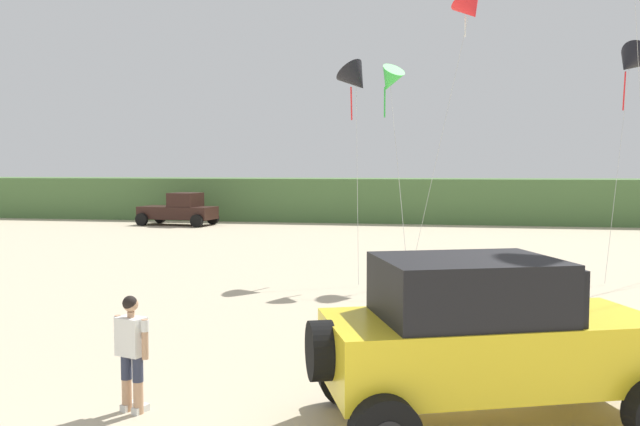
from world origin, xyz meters
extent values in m
cube|color=#4C703D|center=(2.53, 38.40, 1.39)|extent=(90.00, 6.07, 2.79)
cube|color=yellow|center=(3.15, 4.07, 1.01)|extent=(4.76, 3.24, 0.90)
cube|color=yellow|center=(4.70, 4.63, 1.38)|extent=(1.61, 1.97, 0.12)
cube|color=black|center=(2.82, 3.95, 1.86)|extent=(2.76, 2.44, 0.80)
cube|color=black|center=(3.94, 4.36, 1.82)|extent=(0.67, 1.60, 0.72)
cylinder|color=black|center=(0.97, 3.27, 1.11)|extent=(0.55, 0.83, 0.77)
cylinder|color=black|center=(4.44, 5.63, 0.42)|extent=(0.89, 0.57, 0.84)
cylinder|color=black|center=(4.44, 5.63, 0.42)|extent=(0.46, 0.43, 0.38)
cylinder|color=black|center=(1.15, 4.44, 0.42)|extent=(0.89, 0.57, 0.84)
cylinder|color=black|center=(1.15, 4.44, 0.42)|extent=(0.46, 0.43, 0.38)
cylinder|color=tan|center=(-1.89, 3.60, 0.25)|extent=(0.14, 0.14, 0.49)
cylinder|color=#2D3347|center=(-1.89, 3.60, 0.64)|extent=(0.15, 0.15, 0.36)
cube|color=silver|center=(-1.88, 3.64, 0.05)|extent=(0.19, 0.28, 0.10)
cylinder|color=tan|center=(-1.68, 3.54, 0.25)|extent=(0.14, 0.14, 0.49)
cylinder|color=#2D3347|center=(-1.68, 3.54, 0.64)|extent=(0.15, 0.15, 0.36)
cube|color=silver|center=(-1.67, 3.57, 0.05)|extent=(0.19, 0.28, 0.10)
cube|color=silver|center=(-1.79, 3.57, 1.09)|extent=(0.46, 0.37, 0.54)
cylinder|color=tan|center=(-2.03, 3.65, 1.08)|extent=(0.09, 0.09, 0.56)
cylinder|color=silver|center=(-2.03, 3.65, 1.27)|extent=(0.11, 0.11, 0.16)
cylinder|color=tan|center=(-1.55, 3.49, 1.08)|extent=(0.09, 0.09, 0.56)
cylinder|color=silver|center=(-1.55, 3.49, 1.27)|extent=(0.11, 0.11, 0.16)
cylinder|color=tan|center=(-1.79, 3.57, 1.40)|extent=(0.10, 0.10, 0.08)
sphere|color=tan|center=(-1.79, 3.57, 1.54)|extent=(0.21, 0.21, 0.21)
sphere|color=black|center=(-1.79, 3.56, 1.56)|extent=(0.21, 0.21, 0.21)
cube|color=black|center=(-13.11, 32.32, 0.76)|extent=(4.80, 2.45, 0.76)
cube|color=black|center=(-12.56, 32.25, 1.56)|extent=(1.81, 1.98, 0.84)
cylinder|color=black|center=(-11.15, 33.13, 0.38)|extent=(0.79, 0.35, 0.76)
cylinder|color=black|center=(-11.40, 31.05, 0.38)|extent=(0.79, 0.35, 0.76)
cylinder|color=black|center=(-14.82, 33.58, 0.38)|extent=(0.79, 0.35, 0.76)
cylinder|color=black|center=(-15.07, 31.50, 0.38)|extent=(0.79, 0.35, 0.76)
cone|color=black|center=(-0.17, 16.09, 6.31)|extent=(1.46, 1.24, 1.35)
cylinder|color=red|center=(-0.32, 16.09, 5.54)|extent=(0.05, 0.26, 1.05)
cylinder|color=silver|center=(0.02, 14.94, 3.18)|extent=(0.39, 2.31, 6.27)
cone|color=black|center=(8.69, 18.43, 6.98)|extent=(1.62, 1.78, 1.60)
cylinder|color=red|center=(8.54, 18.43, 6.02)|extent=(0.05, 0.20, 1.27)
cylinder|color=silver|center=(8.01, 16.88, 3.52)|extent=(1.36, 3.11, 6.94)
cylinder|color=silver|center=(8.48, 16.57, 5.82)|extent=(0.41, 1.78, 11.53)
cone|color=red|center=(3.42, 17.17, 8.64)|extent=(1.52, 1.40, 1.21)
cylinder|color=white|center=(3.27, 17.17, 8.08)|extent=(0.05, 0.15, 0.70)
cylinder|color=silver|center=(2.53, 16.26, 4.35)|extent=(1.81, 1.85, 8.60)
cone|color=green|center=(0.96, 15.30, 6.15)|extent=(1.11, 1.03, 1.17)
cylinder|color=green|center=(0.81, 15.30, 5.47)|extent=(0.05, 0.05, 0.93)
cylinder|color=silver|center=(1.37, 13.59, 3.10)|extent=(0.83, 3.43, 6.11)
camera|label=1|loc=(2.40, -4.72, 3.44)|focal=36.20mm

